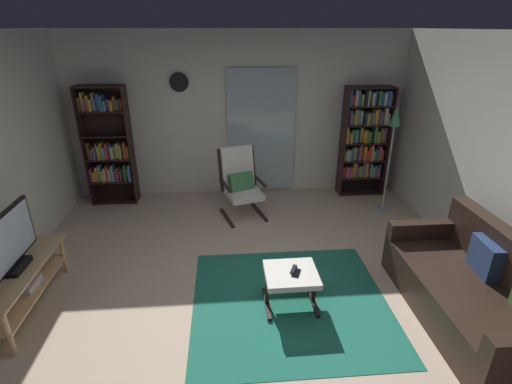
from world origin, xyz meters
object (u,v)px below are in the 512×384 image
(leather_sofa, at_px, (475,292))
(lounge_armchair, at_px, (241,181))
(bookshelf_near_tv, at_px, (108,146))
(tv_remote, at_px, (294,269))
(floor_lamp_by_shelf, at_px, (394,131))
(bookshelf_near_sofa, at_px, (365,137))
(ottoman, at_px, (291,278))
(television, at_px, (8,244))
(wall_clock, at_px, (179,82))
(tv_stand, at_px, (20,282))
(cell_phone, at_px, (296,273))

(leather_sofa, xyz_separation_m, lounge_armchair, (-2.14, 2.44, 0.23))
(bookshelf_near_tv, distance_m, tv_remote, 3.69)
(floor_lamp_by_shelf, bearing_deg, bookshelf_near_sofa, 101.69)
(lounge_armchair, bearing_deg, ottoman, -79.05)
(ottoman, bearing_deg, television, 176.65)
(lounge_armchair, bearing_deg, floor_lamp_by_shelf, -1.37)
(tv_remote, bearing_deg, ottoman, -108.14)
(bookshelf_near_sofa, xyz_separation_m, leather_sofa, (0.08, -3.09, -0.67))
(floor_lamp_by_shelf, relative_size, wall_clock, 5.58)
(bookshelf_near_sofa, bearing_deg, bookshelf_near_tv, -179.75)
(wall_clock, bearing_deg, ottoman, -66.37)
(ottoman, bearing_deg, floor_lamp_by_shelf, 48.94)
(tv_stand, bearing_deg, bookshelf_near_tv, 84.30)
(bookshelf_near_tv, bearing_deg, tv_stand, -95.70)
(bookshelf_near_sofa, bearing_deg, floor_lamp_by_shelf, -78.31)
(bookshelf_near_sofa, relative_size, wall_clock, 6.14)
(tv_stand, relative_size, bookshelf_near_tv, 0.72)
(lounge_armchair, height_order, ottoman, lounge_armchair)
(tv_stand, distance_m, bookshelf_near_tv, 2.67)
(cell_phone, bearing_deg, wall_clock, 136.65)
(bookshelf_near_tv, xyz_separation_m, leather_sofa, (4.15, -3.08, -0.63))
(television, xyz_separation_m, leather_sofa, (4.41, -0.49, -0.45))
(bookshelf_near_sofa, bearing_deg, leather_sofa, -88.56)
(television, relative_size, bookshelf_near_sofa, 0.52)
(bookshelf_near_tv, height_order, bookshelf_near_sofa, bookshelf_near_tv)
(leather_sofa, distance_m, floor_lamp_by_shelf, 2.57)
(bookshelf_near_tv, bearing_deg, bookshelf_near_sofa, 0.25)
(leather_sofa, bearing_deg, bookshelf_near_tv, 143.45)
(television, bearing_deg, lounge_armchair, 40.77)
(television, relative_size, ottoman, 1.75)
(ottoman, xyz_separation_m, wall_clock, (-1.29, 2.94, 1.52))
(ottoman, distance_m, cell_phone, 0.09)
(leather_sofa, relative_size, lounge_armchair, 1.84)
(bookshelf_near_tv, height_order, floor_lamp_by_shelf, bookshelf_near_tv)
(bookshelf_near_tv, bearing_deg, lounge_armchair, -17.42)
(leather_sofa, bearing_deg, floor_lamp_by_shelf, 88.37)
(bookshelf_near_sofa, height_order, leather_sofa, bookshelf_near_sofa)
(leather_sofa, height_order, wall_clock, wall_clock)
(wall_clock, bearing_deg, floor_lamp_by_shelf, -15.97)
(lounge_armchair, bearing_deg, tv_remote, -78.16)
(leather_sofa, xyz_separation_m, tv_remote, (-1.70, 0.36, 0.10))
(ottoman, height_order, floor_lamp_by_shelf, floor_lamp_by_shelf)
(tv_remote, bearing_deg, wall_clock, 137.64)
(television, xyz_separation_m, wall_clock, (1.39, 2.79, 1.10))
(television, height_order, tv_remote, television)
(lounge_armchair, distance_m, ottoman, 2.16)
(bookshelf_near_tv, distance_m, leather_sofa, 5.20)
(wall_clock, bearing_deg, tv_remote, -65.69)
(tv_remote, relative_size, floor_lamp_by_shelf, 0.09)
(bookshelf_near_tv, bearing_deg, ottoman, -48.57)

